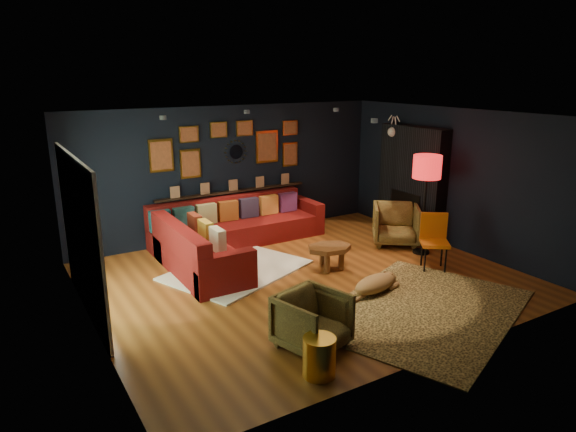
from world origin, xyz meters
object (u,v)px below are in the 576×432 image
pouf (204,261)px  floor_lamp (427,171)px  sectional (224,236)px  dog (375,281)px  coffee_table (329,250)px  armchair_right (396,222)px  armchair_left (312,319)px  orange_chair (434,236)px  gold_stool (319,357)px

pouf → floor_lamp: 4.18m
sectional → dog: (1.22, -2.79, -0.13)m
pouf → coffee_table: bearing=-26.8°
sectional → floor_lamp: bearing=-30.8°
armchair_right → pouf: bearing=-150.2°
coffee_table → floor_lamp: bearing=-5.9°
armchair_right → armchair_left: bearing=-108.5°
sectional → orange_chair: orange_chair is taller
coffee_table → dog: bearing=-87.9°
coffee_table → armchair_right: bearing=13.5°
sectional → orange_chair: (2.73, -2.49, 0.23)m
orange_chair → gold_stool: bearing=-117.9°
floor_lamp → sectional: bearing=149.2°
coffee_table → floor_lamp: (1.94, -0.20, 1.19)m
sectional → armchair_left: 3.65m
orange_chair → armchair_right: bearing=112.0°
coffee_table → orange_chair: size_ratio=0.92×
sectional → gold_stool: size_ratio=7.47×
dog → armchair_left: bearing=-165.8°
sectional → coffee_table: (1.18, -1.66, 0.02)m
pouf → orange_chair: orange_chair is taller
gold_stool → dog: bearing=35.0°
floor_lamp → armchair_left: bearing=-153.8°
armchair_left → gold_stool: (-0.27, -0.54, -0.15)m
orange_chair → floor_lamp: (0.38, 0.63, 0.98)m
coffee_table → armchair_right: size_ratio=1.01×
floor_lamp → dog: floor_lamp is taller
coffee_table → orange_chair: (1.56, -0.83, 0.21)m
armchair_left → pouf: bearing=78.2°
pouf → armchair_left: (0.21, -2.90, 0.16)m
sectional → armchair_right: bearing=-21.5°
armchair_left → dog: armchair_left is taller
gold_stool → dog: gold_stool is taller
armchair_right → gold_stool: (-3.80, -2.95, -0.20)m
pouf → armchair_right: armchair_right is taller
coffee_table → dog: size_ratio=0.77×
sectional → orange_chair: bearing=-42.3°
armchair_right → sectional: bearing=-164.3°
coffee_table → gold_stool: size_ratio=1.91×
sectional → pouf: 1.00m
sectional → gold_stool: sectional is taller
armchair_left → gold_stool: armchair_left is taller
coffee_table → dog: 1.14m
pouf → floor_lamp: floor_lamp is taller
pouf → orange_chair: (3.42, -1.77, 0.34)m
pouf → floor_lamp: bearing=-16.7°
armchair_left → orange_chair: orange_chair is taller
pouf → orange_chair: 3.87m
sectional → pouf: (-0.69, -0.72, -0.10)m
armchair_right → dog: armchair_right is taller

